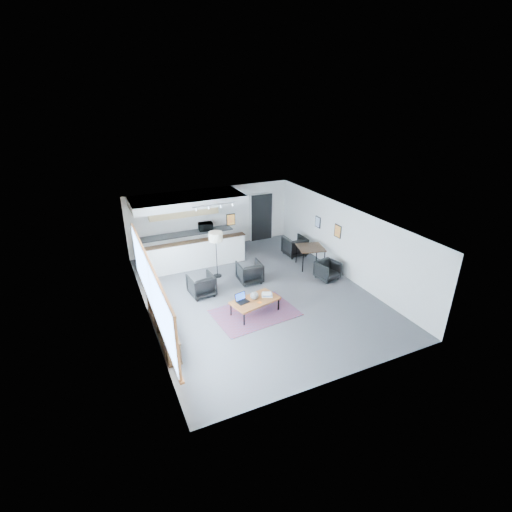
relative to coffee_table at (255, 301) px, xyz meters
name	(u,v)px	position (x,y,z in m)	size (l,w,h in m)	color
room	(256,258)	(0.52, 1.09, 0.87)	(7.02, 9.02, 2.62)	#4C4C4F
window	(151,288)	(-2.94, 0.19, 1.02)	(0.10, 5.95, 1.66)	#8CBFFF
console	(163,325)	(-2.78, 0.04, -0.11)	(0.35, 3.00, 0.80)	#301E11
kitchenette	(189,226)	(-0.67, 4.80, 0.95)	(4.20, 1.96, 2.60)	white
doorway	(261,217)	(2.82, 5.51, 0.64)	(1.10, 0.12, 2.15)	black
track_light	(214,206)	(-0.07, 3.29, 2.10)	(1.60, 0.07, 0.15)	silver
wall_art_lower	(338,231)	(3.99, 1.49, 1.12)	(0.03, 0.38, 0.48)	black
wall_art_upper	(318,222)	(3.99, 2.79, 1.07)	(0.03, 0.34, 0.44)	black
kilim_rug	(255,313)	(0.00, 0.00, -0.43)	(2.60, 1.90, 0.01)	#532B40
coffee_table	(255,301)	(0.00, 0.00, 0.00)	(1.57, 1.09, 0.47)	brown
laptop	(241,299)	(-0.40, 0.09, 0.11)	(0.42, 0.37, 0.26)	black
ceramic_pot	(254,296)	(-0.01, 0.03, 0.16)	(0.25, 0.25, 0.25)	gray
book_stack	(267,295)	(0.43, 0.05, 0.08)	(0.40, 0.37, 0.10)	silver
coaster	(260,302)	(0.06, -0.21, 0.04)	(0.15, 0.15, 0.01)	#E5590C
armchair_left	(201,284)	(-1.15, 1.74, -0.03)	(0.78, 0.73, 0.80)	black
armchair_right	(250,271)	(0.67, 1.94, -0.02)	(0.80, 0.75, 0.82)	black
floor_lamp	(216,238)	(-0.23, 2.81, 1.06)	(0.59, 0.59, 1.72)	black
dining_table	(311,249)	(3.30, 2.14, 0.30)	(1.14, 1.14, 0.80)	#301E11
dining_chair_near	(328,271)	(3.32, 0.98, -0.12)	(0.61, 0.57, 0.63)	black
dining_chair_far	(295,247)	(3.31, 3.32, -0.07)	(0.71, 0.67, 0.73)	black
microwave	(206,226)	(0.14, 5.24, 0.69)	(0.57, 0.32, 0.39)	black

